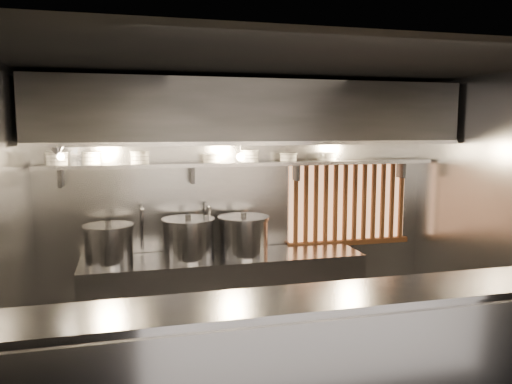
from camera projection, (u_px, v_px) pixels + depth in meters
name	position (u px, v px, depth m)	size (l,w,h in m)	color
floor	(282.00, 382.00, 4.48)	(4.50, 4.50, 0.00)	black
ceiling	(284.00, 63.00, 4.12)	(4.50, 4.50, 0.00)	black
wall_back	(243.00, 204.00, 5.74)	(4.50, 4.50, 0.00)	gray
wall_right	(503.00, 218.00, 4.86)	(3.00, 3.00, 0.00)	gray
serving_counter	(324.00, 373.00, 3.48)	(4.50, 0.56, 1.13)	#9B9BA0
cooking_bench	(225.00, 296.00, 5.43)	(3.00, 0.70, 0.90)	#9B9BA0
bowl_shelf	(247.00, 164.00, 5.51)	(4.40, 0.34, 0.04)	#9B9BA0
exhaust_hood	(252.00, 113.00, 5.22)	(4.40, 0.81, 0.65)	#2D2D30
wood_screen	(349.00, 202.00, 6.02)	(1.56, 0.09, 1.04)	#FEAE72
faucet_left	(142.00, 219.00, 5.33)	(0.04, 0.30, 0.50)	silver
faucet_right	(207.00, 216.00, 5.51)	(0.04, 0.30, 0.50)	silver
heat_lamp	(57.00, 150.00, 4.56)	(0.25, 0.35, 0.20)	#9B9BA0
pendant_bulb	(241.00, 157.00, 5.35)	(0.09, 0.09, 0.19)	#2D2D30
stock_pot_left	(109.00, 244.00, 5.04)	(0.53, 0.53, 0.44)	#9B9BA0
stock_pot_mid	(244.00, 236.00, 5.39)	(0.61, 0.61, 0.47)	#9B9BA0
stock_pot_right	(189.00, 238.00, 5.25)	(0.72, 0.72, 0.47)	#9B9BA0
bowl_stack_0	(57.00, 159.00, 5.00)	(0.23, 0.23, 0.13)	white
bowl_stack_1	(91.00, 158.00, 5.09)	(0.20, 0.20, 0.13)	white
bowl_stack_2	(140.00, 157.00, 5.21)	(0.20, 0.20, 0.13)	white
bowl_stack_3	(212.00, 158.00, 5.40)	(0.20, 0.20, 0.09)	white
bowl_stack_4	(250.00, 156.00, 5.50)	(0.21, 0.21, 0.13)	white
bowl_stack_5	(288.00, 157.00, 5.62)	(0.20, 0.20, 0.09)	white
bowl_stack_6	(327.00, 156.00, 5.73)	(0.22, 0.22, 0.09)	white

